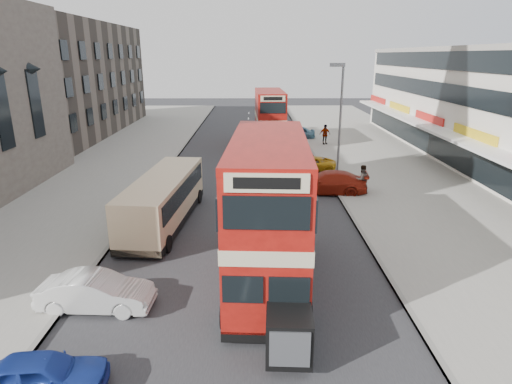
% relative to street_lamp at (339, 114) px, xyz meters
% --- Properties ---
extents(ground, '(160.00, 160.00, 0.00)m').
position_rel_street_lamp_xyz_m(ground, '(-6.52, -18.00, -4.78)').
color(ground, '#28282B').
rests_on(ground, ground).
extents(road_surface, '(12.00, 90.00, 0.01)m').
position_rel_street_lamp_xyz_m(road_surface, '(-6.52, 2.00, -4.78)').
color(road_surface, '#28282B').
rests_on(road_surface, ground).
extents(pavement_right, '(12.00, 90.00, 0.15)m').
position_rel_street_lamp_xyz_m(pavement_right, '(5.48, 2.00, -4.71)').
color(pavement_right, gray).
rests_on(pavement_right, ground).
extents(pavement_left, '(12.00, 90.00, 0.15)m').
position_rel_street_lamp_xyz_m(pavement_left, '(-18.52, 2.00, -4.71)').
color(pavement_left, gray).
rests_on(pavement_left, ground).
extents(kerb_left, '(0.20, 90.00, 0.16)m').
position_rel_street_lamp_xyz_m(kerb_left, '(-12.62, 2.00, -4.71)').
color(kerb_left, gray).
rests_on(kerb_left, ground).
extents(kerb_right, '(0.20, 90.00, 0.16)m').
position_rel_street_lamp_xyz_m(kerb_right, '(-0.42, 2.00, -4.71)').
color(kerb_right, gray).
rests_on(kerb_right, ground).
extents(brick_terrace, '(14.00, 28.00, 12.00)m').
position_rel_street_lamp_xyz_m(brick_terrace, '(-28.52, 20.00, 1.22)').
color(brick_terrace, '#66594C').
rests_on(brick_terrace, ground).
extents(commercial_row, '(9.90, 46.20, 9.30)m').
position_rel_street_lamp_xyz_m(commercial_row, '(13.42, 4.00, -0.09)').
color(commercial_row, beige).
rests_on(commercial_row, ground).
extents(street_lamp, '(1.00, 0.20, 8.12)m').
position_rel_street_lamp_xyz_m(street_lamp, '(0.00, 0.00, 0.00)').
color(street_lamp, slate).
rests_on(street_lamp, ground).
extents(bus_main, '(3.19, 10.16, 5.53)m').
position_rel_street_lamp_xyz_m(bus_main, '(-5.30, -14.01, -1.87)').
color(bus_main, black).
rests_on(bus_main, ground).
extents(bus_second, '(2.84, 9.45, 5.19)m').
position_rel_street_lamp_xyz_m(bus_second, '(-4.25, 12.63, -2.05)').
color(bus_second, black).
rests_on(bus_second, ground).
extents(coach, '(3.08, 9.27, 2.41)m').
position_rel_street_lamp_xyz_m(coach, '(-10.59, -7.87, -3.36)').
color(coach, black).
rests_on(coach, ground).
extents(car_left_near, '(3.56, 1.73, 1.17)m').
position_rel_street_lamp_xyz_m(car_left_near, '(-11.49, -20.03, -4.20)').
color(car_left_near, '#1B3597').
rests_on(car_left_near, ground).
extents(car_left_front, '(4.07, 1.61, 1.32)m').
position_rel_street_lamp_xyz_m(car_left_front, '(-11.43, -16.00, -4.13)').
color(car_left_front, silver).
rests_on(car_left_front, ground).
extents(car_right_a, '(5.23, 2.62, 1.46)m').
position_rel_street_lamp_xyz_m(car_right_a, '(-1.03, -2.63, -4.06)').
color(car_right_a, maroon).
rests_on(car_right_a, ground).
extents(car_right_b, '(4.04, 2.15, 1.08)m').
position_rel_street_lamp_xyz_m(car_right_b, '(-1.40, 3.15, -4.24)').
color(car_right_b, '#C38713').
rests_on(car_right_b, ground).
extents(car_right_c, '(4.12, 1.73, 1.39)m').
position_rel_street_lamp_xyz_m(car_right_c, '(-1.33, 16.22, -4.09)').
color(car_right_c, teal).
rests_on(car_right_c, ground).
extents(pedestrian_near, '(0.79, 0.62, 1.88)m').
position_rel_street_lamp_xyz_m(pedestrian_near, '(1.04, -3.16, -3.69)').
color(pedestrian_near, gray).
rests_on(pedestrian_near, pavement_right).
extents(pedestrian_far, '(1.23, 0.78, 1.95)m').
position_rel_street_lamp_xyz_m(pedestrian_far, '(1.23, 12.82, -3.66)').
color(pedestrian_far, gray).
rests_on(pedestrian_far, pavement_right).
extents(cyclist, '(0.70, 1.60, 2.00)m').
position_rel_street_lamp_xyz_m(cyclist, '(-2.25, 3.93, -4.10)').
color(cyclist, gray).
rests_on(cyclist, ground).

